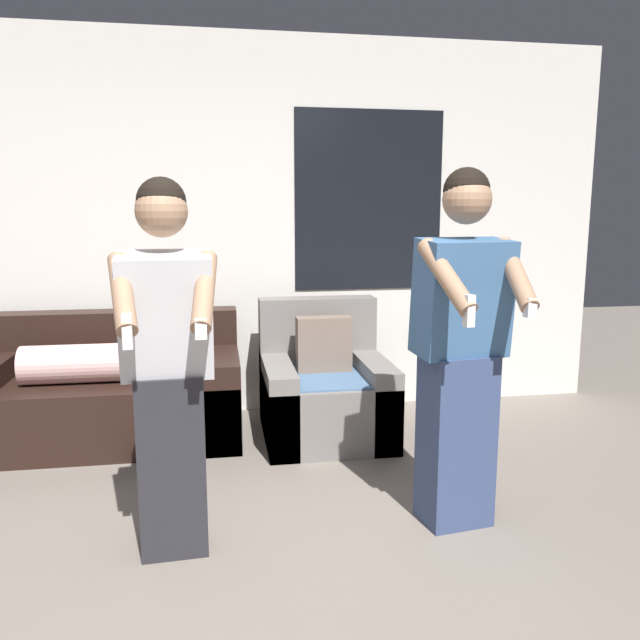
# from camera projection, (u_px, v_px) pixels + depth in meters

# --- Properties ---
(wall_back) EXTENTS (5.67, 0.07, 2.70)m
(wall_back) POSITION_uv_depth(u_px,v_px,m) (228.00, 228.00, 4.48)
(wall_back) COLOR silver
(wall_back) RESTS_ON ground_plane
(couch) EXTENTS (1.71, 0.87, 0.80)m
(couch) POSITION_uv_depth(u_px,v_px,m) (107.00, 394.00, 4.07)
(couch) COLOR black
(couch) RESTS_ON ground_plane
(armchair) EXTENTS (0.81, 0.88, 0.88)m
(armchair) POSITION_uv_depth(u_px,v_px,m) (324.00, 390.00, 4.14)
(armchair) COLOR slate
(armchair) RESTS_ON ground_plane
(person_left) EXTENTS (0.44, 0.50, 1.61)m
(person_left) POSITION_uv_depth(u_px,v_px,m) (168.00, 368.00, 2.61)
(person_left) COLOR #28282D
(person_left) RESTS_ON ground_plane
(person_right) EXTENTS (0.47, 0.51, 1.66)m
(person_right) POSITION_uv_depth(u_px,v_px,m) (461.00, 349.00, 2.86)
(person_right) COLOR #384770
(person_right) RESTS_ON ground_plane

